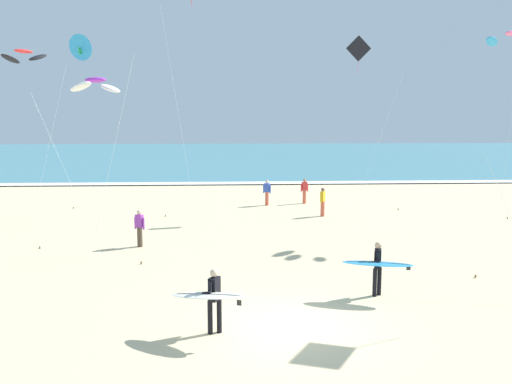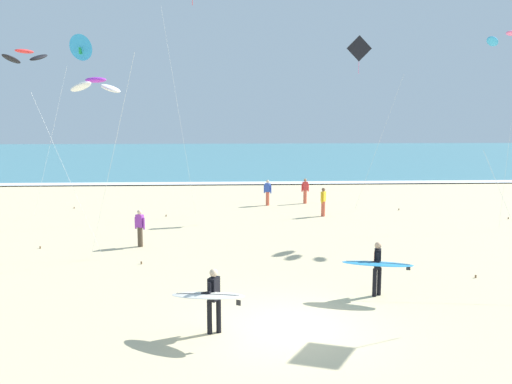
{
  "view_description": "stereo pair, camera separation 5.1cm",
  "coord_description": "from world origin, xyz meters",
  "px_view_note": "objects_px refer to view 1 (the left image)",
  "views": [
    {
      "loc": [
        -1.55,
        -13.36,
        5.56
      ],
      "look_at": [
        -0.61,
        4.98,
        2.9
      ],
      "focal_mm": 37.45,
      "sensor_mm": 36.0,
      "label": 1
    },
    {
      "loc": [
        -1.5,
        -13.36,
        5.56
      ],
      "look_at": [
        -0.61,
        4.98,
        2.9
      ],
      "focal_mm": 37.45,
      "sensor_mm": 36.0,
      "label": 2
    }
  ],
  "objects_px": {
    "bystander_blue_top": "(267,192)",
    "bystander_purple_top": "(140,228)",
    "surfer_lead": "(211,296)",
    "kite_delta_cobalt_close": "(82,49)",
    "kite_arc_rose_distant": "(511,39)",
    "surfer_trailing": "(378,264)",
    "kite_arc_scarlet_high": "(24,56)",
    "bystander_red_top": "(304,191)",
    "kite_diamond_charcoal_low": "(360,53)",
    "bystander_yellow_top": "(323,202)",
    "kite_arc_violet_mid": "(96,85)"
  },
  "relations": [
    {
      "from": "surfer_trailing",
      "to": "bystander_red_top",
      "type": "height_order",
      "value": "surfer_trailing"
    },
    {
      "from": "kite_arc_violet_mid",
      "to": "kite_diamond_charcoal_low",
      "type": "bearing_deg",
      "value": 39.24
    },
    {
      "from": "surfer_lead",
      "to": "kite_diamond_charcoal_low",
      "type": "distance_m",
      "value": 20.69
    },
    {
      "from": "kite_arc_violet_mid",
      "to": "kite_diamond_charcoal_low",
      "type": "xyz_separation_m",
      "value": [
        12.27,
        10.02,
        2.36
      ]
    },
    {
      "from": "surfer_trailing",
      "to": "bystander_yellow_top",
      "type": "xyz_separation_m",
      "value": [
        0.65,
        13.24,
        -0.23
      ]
    },
    {
      "from": "bystander_blue_top",
      "to": "bystander_yellow_top",
      "type": "relative_size",
      "value": 1.0
    },
    {
      "from": "bystander_blue_top",
      "to": "kite_arc_rose_distant",
      "type": "bearing_deg",
      "value": -36.45
    },
    {
      "from": "kite_arc_scarlet_high",
      "to": "bystander_blue_top",
      "type": "bearing_deg",
      "value": 14.95
    },
    {
      "from": "kite_diamond_charcoal_low",
      "to": "bystander_yellow_top",
      "type": "height_order",
      "value": "kite_diamond_charcoal_low"
    },
    {
      "from": "kite_arc_scarlet_high",
      "to": "bystander_blue_top",
      "type": "height_order",
      "value": "kite_arc_scarlet_high"
    },
    {
      "from": "surfer_trailing",
      "to": "kite_delta_cobalt_close",
      "type": "height_order",
      "value": "kite_delta_cobalt_close"
    },
    {
      "from": "kite_arc_violet_mid",
      "to": "bystander_red_top",
      "type": "xyz_separation_m",
      "value": [
        9.66,
        12.79,
        -5.83
      ]
    },
    {
      "from": "kite_delta_cobalt_close",
      "to": "bystander_blue_top",
      "type": "bearing_deg",
      "value": 57.53
    },
    {
      "from": "kite_arc_rose_distant",
      "to": "bystander_yellow_top",
      "type": "relative_size",
      "value": 5.89
    },
    {
      "from": "kite_arc_violet_mid",
      "to": "bystander_red_top",
      "type": "relative_size",
      "value": 4.36
    },
    {
      "from": "kite_delta_cobalt_close",
      "to": "bystander_purple_top",
      "type": "relative_size",
      "value": 5.35
    },
    {
      "from": "surfer_lead",
      "to": "kite_delta_cobalt_close",
      "type": "distance_m",
      "value": 11.31
    },
    {
      "from": "surfer_lead",
      "to": "kite_arc_rose_distant",
      "type": "bearing_deg",
      "value": 41.01
    },
    {
      "from": "kite_delta_cobalt_close",
      "to": "bystander_blue_top",
      "type": "height_order",
      "value": "kite_delta_cobalt_close"
    },
    {
      "from": "bystander_blue_top",
      "to": "bystander_purple_top",
      "type": "relative_size",
      "value": 1.0
    },
    {
      "from": "surfer_trailing",
      "to": "bystander_purple_top",
      "type": "distance_m",
      "value": 10.75
    },
    {
      "from": "bystander_blue_top",
      "to": "bystander_red_top",
      "type": "distance_m",
      "value": 2.49
    },
    {
      "from": "kite_delta_cobalt_close",
      "to": "bystander_blue_top",
      "type": "xyz_separation_m",
      "value": [
        7.7,
        12.11,
        -7.16
      ]
    },
    {
      "from": "bystander_purple_top",
      "to": "bystander_blue_top",
      "type": "bearing_deg",
      "value": 58.83
    },
    {
      "from": "kite_arc_violet_mid",
      "to": "kite_arc_scarlet_high",
      "type": "relative_size",
      "value": 0.78
    },
    {
      "from": "surfer_trailing",
      "to": "kite_arc_scarlet_high",
      "type": "relative_size",
      "value": 0.25
    },
    {
      "from": "surfer_lead",
      "to": "bystander_yellow_top",
      "type": "bearing_deg",
      "value": 70.48
    },
    {
      "from": "kite_diamond_charcoal_low",
      "to": "surfer_trailing",
      "type": "bearing_deg",
      "value": -100.92
    },
    {
      "from": "bystander_blue_top",
      "to": "bystander_purple_top",
      "type": "height_order",
      "value": "same"
    },
    {
      "from": "kite_arc_scarlet_high",
      "to": "bystander_yellow_top",
      "type": "distance_m",
      "value": 17.59
    },
    {
      "from": "surfer_lead",
      "to": "kite_arc_rose_distant",
      "type": "xyz_separation_m",
      "value": [
        13.47,
        11.71,
        7.99
      ]
    },
    {
      "from": "kite_arc_rose_distant",
      "to": "bystander_red_top",
      "type": "height_order",
      "value": "kite_arc_rose_distant"
    },
    {
      "from": "kite_arc_scarlet_high",
      "to": "kite_arc_rose_distant",
      "type": "relative_size",
      "value": 0.95
    },
    {
      "from": "surfer_trailing",
      "to": "kite_delta_cobalt_close",
      "type": "bearing_deg",
      "value": 153.78
    },
    {
      "from": "kite_arc_rose_distant",
      "to": "bystander_purple_top",
      "type": "bearing_deg",
      "value": -172.28
    },
    {
      "from": "kite_arc_scarlet_high",
      "to": "bystander_red_top",
      "type": "bearing_deg",
      "value": 14.8
    },
    {
      "from": "surfer_trailing",
      "to": "bystander_purple_top",
      "type": "relative_size",
      "value": 1.38
    },
    {
      "from": "surfer_lead",
      "to": "kite_arc_rose_distant",
      "type": "relative_size",
      "value": 0.22
    },
    {
      "from": "kite_arc_violet_mid",
      "to": "kite_arc_rose_distant",
      "type": "xyz_separation_m",
      "value": [
        17.9,
        4.31,
        2.4
      ]
    },
    {
      "from": "bystander_blue_top",
      "to": "bystander_purple_top",
      "type": "distance_m",
      "value": 11.87
    },
    {
      "from": "kite_diamond_charcoal_low",
      "to": "bystander_yellow_top",
      "type": "bearing_deg",
      "value": -144.67
    },
    {
      "from": "kite_diamond_charcoal_low",
      "to": "bystander_purple_top",
      "type": "bearing_deg",
      "value": -144.41
    },
    {
      "from": "surfer_lead",
      "to": "kite_arc_scarlet_high",
      "type": "relative_size",
      "value": 0.23
    },
    {
      "from": "surfer_trailing",
      "to": "kite_delta_cobalt_close",
      "type": "relative_size",
      "value": 0.26
    },
    {
      "from": "bystander_yellow_top",
      "to": "kite_arc_violet_mid",
      "type": "bearing_deg",
      "value": -139.95
    },
    {
      "from": "kite_diamond_charcoal_low",
      "to": "bystander_blue_top",
      "type": "relative_size",
      "value": 6.26
    },
    {
      "from": "kite_arc_violet_mid",
      "to": "surfer_lead",
      "type": "bearing_deg",
      "value": -59.06
    },
    {
      "from": "kite_arc_scarlet_high",
      "to": "bystander_red_top",
      "type": "height_order",
      "value": "kite_arc_scarlet_high"
    },
    {
      "from": "bystander_red_top",
      "to": "bystander_purple_top",
      "type": "relative_size",
      "value": 1.0
    },
    {
      "from": "kite_arc_scarlet_high",
      "to": "kite_diamond_charcoal_low",
      "type": "bearing_deg",
      "value": 4.14
    }
  ]
}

